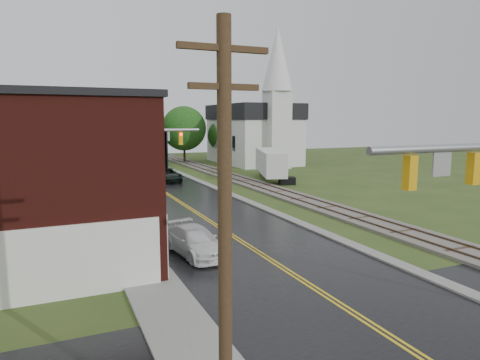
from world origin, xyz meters
TOP-DOWN VIEW (x-y plane):
  - main_road at (0.00, 30.00)m, footprint 10.00×90.00m
  - cross_road at (0.00, 2.00)m, footprint 60.00×9.00m
  - curb_right at (5.40, 35.00)m, footprint 0.80×70.00m
  - sidewalk_left at (-6.20, 25.00)m, footprint 2.40×50.00m
  - yellow_house at (-11.00, 26.00)m, footprint 8.00×7.00m
  - darkred_building at (-10.00, 35.00)m, footprint 7.00×6.00m
  - church at (20.00, 53.74)m, footprint 10.40×18.40m
  - railroad at (10.00, 35.00)m, footprint 3.20×80.00m
  - traffic_signal_far at (-3.47, 27.00)m, footprint 7.34×0.43m
  - utility_pole_a at (-6.80, 0.00)m, footprint 1.80×0.28m
  - utility_pole_b at (-6.80, 22.00)m, footprint 1.80×0.28m
  - utility_pole_c at (-6.80, 44.00)m, footprint 1.80×0.28m
  - tree_left_c at (-13.85, 39.90)m, footprint 6.00×6.00m
  - tree_left_e at (-8.85, 45.90)m, footprint 6.40×6.40m
  - suv_dark at (2.07, 40.03)m, footprint 2.56×5.48m
  - pickup_white at (-3.20, 13.31)m, footprint 2.61×5.18m
  - semi_trailer at (13.55, 36.58)m, footprint 5.76×10.81m

SIDE VIEW (x-z plane):
  - main_road at x=0.00m, z-range -0.01..0.01m
  - cross_road at x=0.00m, z-range -0.01..0.01m
  - curb_right at x=5.40m, z-range -0.06..0.06m
  - sidewalk_left at x=-6.20m, z-range -0.06..0.06m
  - railroad at x=10.00m, z-range -0.04..0.26m
  - pickup_white at x=-3.20m, z-range 0.00..1.44m
  - suv_dark at x=2.07m, z-range 0.00..1.52m
  - semi_trailer at x=13.55m, z-range 0.36..3.82m
  - darkred_building at x=-10.00m, z-range 0.00..4.40m
  - yellow_house at x=-11.00m, z-range 0.00..6.40m
  - tree_left_c at x=-13.85m, z-range 0.69..8.34m
  - utility_pole_a at x=-6.80m, z-range 0.22..9.22m
  - utility_pole_b at x=-6.80m, z-range 0.22..9.22m
  - utility_pole_c at x=-6.80m, z-range 0.22..9.22m
  - tree_left_e at x=-8.85m, z-range 0.73..8.89m
  - traffic_signal_far at x=-3.47m, z-range 1.37..8.57m
  - church at x=20.00m, z-range -4.17..15.83m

